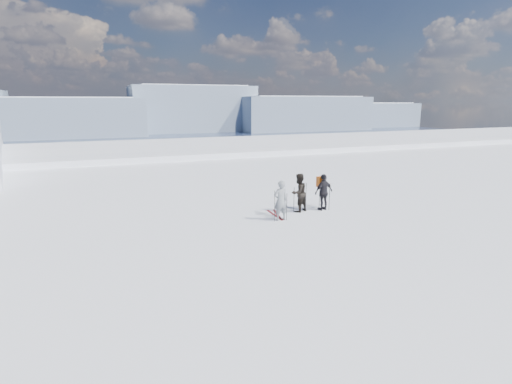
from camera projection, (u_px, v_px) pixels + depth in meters
lake_basin at (186, 210)px, 42.84m from camera, size 820.00×820.00×71.62m
far_mountain_range at (131, 112)px, 438.45m from camera, size 770.00×110.00×53.00m
skier_grey at (281, 201)px, 16.79m from camera, size 0.66×0.47×1.72m
skier_dark at (299, 193)px, 18.10m from camera, size 1.04×0.94×1.77m
skier_pack at (324, 192)px, 18.39m from camera, size 1.05×0.57×1.70m
backpack at (321, 168)px, 18.36m from camera, size 0.39×0.26×0.49m
ski_poles at (302, 201)px, 17.75m from camera, size 3.13×1.00×1.33m
skis_loose at (276, 215)px, 17.71m from camera, size 0.46×1.70×0.03m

